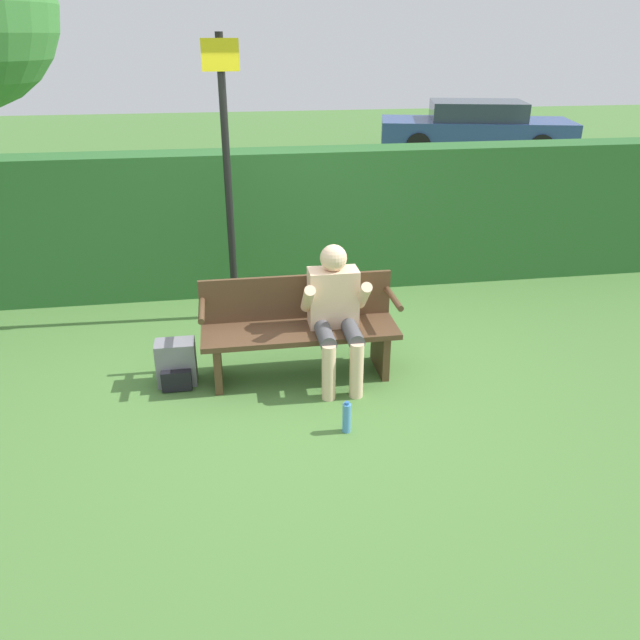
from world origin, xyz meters
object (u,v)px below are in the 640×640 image
(water_bottle, at_px, (347,418))
(signpost, at_px, (227,170))
(parked_car, at_px, (475,128))
(person_seated, at_px, (335,308))
(backpack, at_px, (176,364))
(park_bench, at_px, (299,327))

(water_bottle, xyz_separation_m, signpost, (-0.72, 2.18, 1.37))
(signpost, height_order, parked_car, signpost)
(person_seated, distance_m, parked_car, 11.53)
(water_bottle, bearing_deg, backpack, 144.16)
(park_bench, relative_size, person_seated, 1.43)
(park_bench, height_order, signpost, signpost)
(signpost, bearing_deg, backpack, -112.19)
(park_bench, relative_size, backpack, 4.30)
(park_bench, xyz_separation_m, backpack, (-1.02, -0.03, -0.25))
(backpack, bearing_deg, water_bottle, -35.84)
(parked_car, bearing_deg, person_seated, -103.32)
(park_bench, relative_size, parked_car, 0.34)
(person_seated, height_order, water_bottle, person_seated)
(water_bottle, relative_size, signpost, 0.09)
(backpack, height_order, water_bottle, backpack)
(water_bottle, bearing_deg, parked_car, 64.15)
(backpack, height_order, parked_car, parked_car)
(park_bench, distance_m, signpost, 1.72)
(park_bench, xyz_separation_m, signpost, (-0.50, 1.26, 1.06))
(backpack, distance_m, water_bottle, 1.54)
(park_bench, xyz_separation_m, parked_car, (5.58, 10.12, 0.16))
(park_bench, bearing_deg, backpack, -178.35)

